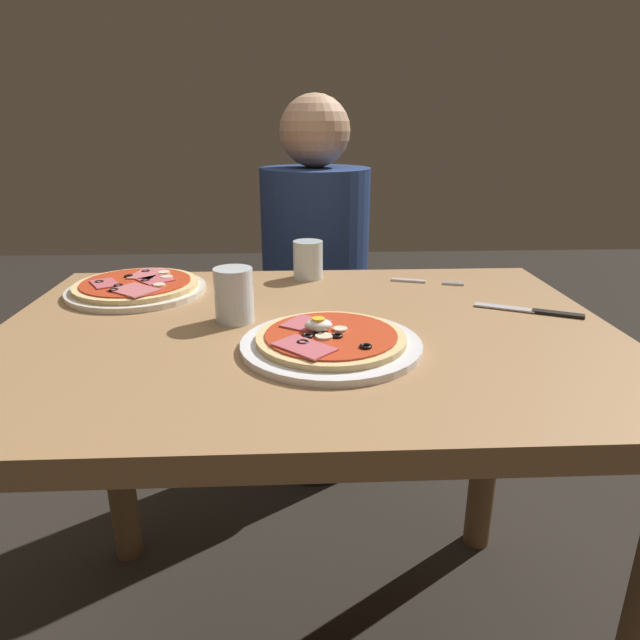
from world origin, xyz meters
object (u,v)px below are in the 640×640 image
object	(u,v)px
dining_table	(306,396)
water_glass_near	(234,299)
pizza_across_left	(137,287)
knife	(536,311)
fork	(422,281)
diner_person	(315,307)
pizza_foreground	(330,341)
water_glass_far	(308,262)

from	to	relation	value
dining_table	water_glass_near	xyz separation A→B (m)	(-0.13, 0.04, 0.18)
pizza_across_left	knife	distance (m)	0.79
fork	diner_person	size ratio (longest dim) A/B	0.13
pizza_foreground	fork	size ratio (longest dim) A/B	1.83
fork	knife	world-z (taller)	knife
dining_table	water_glass_far	size ratio (longest dim) A/B	12.61
dining_table	water_glass_near	bearing A→B (deg)	164.25
water_glass_near	diner_person	bearing A→B (deg)	76.38
pizza_across_left	knife	xyz separation A→B (m)	(0.78, -0.16, -0.01)
pizza_across_left	water_glass_far	size ratio (longest dim) A/B	3.32
fork	diner_person	xyz separation A→B (m)	(-0.22, 0.47, -0.21)
water_glass_near	knife	bearing A→B (deg)	2.18
pizza_across_left	diner_person	size ratio (longest dim) A/B	0.24
dining_table	fork	size ratio (longest dim) A/B	6.92
water_glass_near	knife	world-z (taller)	water_glass_near
pizza_foreground	fork	distance (m)	0.44
water_glass_near	diner_person	distance (m)	0.76
dining_table	water_glass_far	xyz separation A→B (m)	(0.01, 0.32, 0.17)
dining_table	water_glass_near	distance (m)	0.22
dining_table	water_glass_far	world-z (taller)	water_glass_far
water_glass_near	fork	distance (m)	0.46
pizza_across_left	fork	bearing A→B (deg)	4.80
pizza_foreground	water_glass_near	xyz separation A→B (m)	(-0.16, 0.13, 0.03)
pizza_foreground	knife	bearing A→B (deg)	21.55
knife	fork	bearing A→B (deg)	127.75
fork	knife	bearing A→B (deg)	-52.25
pizza_foreground	pizza_across_left	world-z (taller)	pizza_foreground
pizza_across_left	water_glass_near	size ratio (longest dim) A/B	2.91
water_glass_far	diner_person	xyz separation A→B (m)	(0.03, 0.42, -0.24)
pizza_foreground	diner_person	bearing A→B (deg)	89.39
pizza_foreground	knife	distance (m)	0.42
dining_table	pizza_foreground	xyz separation A→B (m)	(0.04, -0.10, 0.15)
water_glass_far	pizza_across_left	bearing A→B (deg)	-164.36
water_glass_far	knife	bearing A→B (deg)	-32.42
water_glass_near	fork	world-z (taller)	water_glass_near
water_glass_far	fork	bearing A→B (deg)	-11.14
water_glass_near	knife	xyz separation A→B (m)	(0.56, 0.02, -0.04)
pizza_foreground	knife	xyz separation A→B (m)	(0.39, 0.16, -0.01)
diner_person	dining_table	bearing A→B (deg)	86.49
water_glass_near	fork	size ratio (longest dim) A/B	0.63
dining_table	diner_person	distance (m)	0.74
pizza_foreground	water_glass_near	world-z (taller)	water_glass_near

